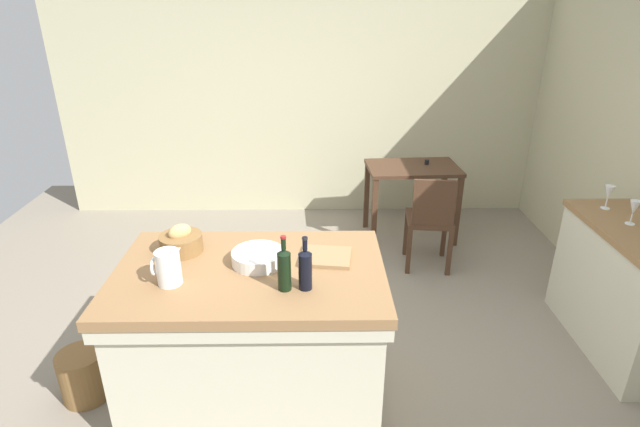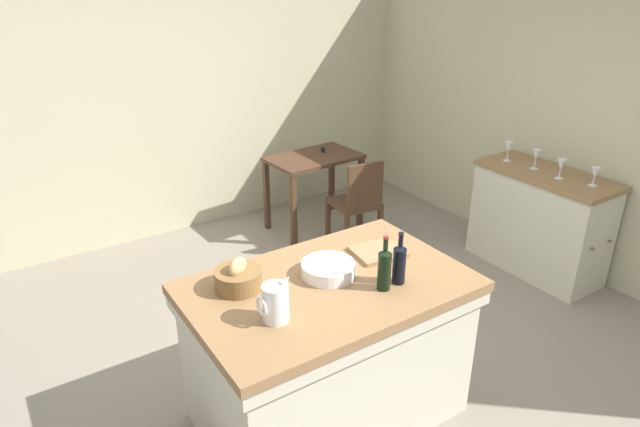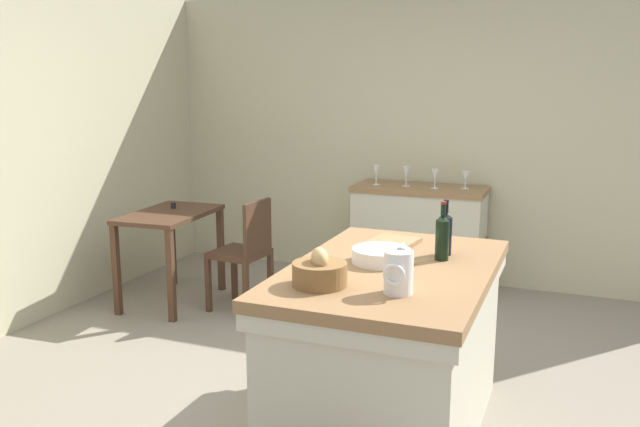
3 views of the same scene
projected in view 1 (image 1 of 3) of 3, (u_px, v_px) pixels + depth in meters
The scene contains 15 objects.
ground_plane at pixel (301, 349), 3.59m from camera, with size 6.76×6.76×0.00m, color gray.
wall_back at pixel (304, 98), 5.44m from camera, with size 5.32×0.12×2.60m, color #B7B28E.
island_table at pixel (254, 331), 2.99m from camera, with size 1.53×0.98×0.92m.
side_cabinet at pixel (626, 291), 3.45m from camera, with size 0.52×1.17×0.91m.
writing_desk at pixel (412, 178), 5.02m from camera, with size 0.93×0.61×0.82m.
wooden_chair at pixel (430, 219), 4.47m from camera, with size 0.44×0.44×0.91m.
pitcher at pixel (168, 267), 2.64m from camera, with size 0.17×0.13×0.23m.
wash_bowl at pixel (258, 257), 2.87m from camera, with size 0.30×0.30×0.07m, color white.
bread_basket at pixel (181, 242), 2.99m from camera, with size 0.25×0.25×0.18m.
cutting_board at pixel (326, 257), 2.92m from camera, with size 0.29×0.25×0.02m, color #99754C.
wine_bottle_dark at pixel (305, 268), 2.59m from camera, with size 0.07×0.07×0.30m.
wine_bottle_amber at pixel (284, 268), 2.58m from camera, with size 0.07×0.07×0.31m.
wine_glass_middle at pixel (634, 208), 3.33m from camera, with size 0.07×0.07×0.17m.
wine_glass_right at pixel (609, 193), 3.58m from camera, with size 0.07×0.07×0.17m.
wicker_hamper at pixel (84, 375), 3.11m from camera, with size 0.29×0.29×0.32m, color brown.
Camera 1 is at (0.10, -2.89, 2.34)m, focal length 28.05 mm.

